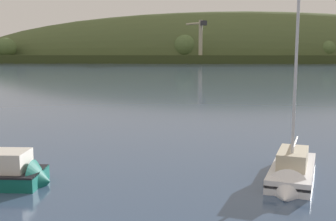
{
  "coord_description": "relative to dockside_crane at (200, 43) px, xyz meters",
  "views": [
    {
      "loc": [
        1.76,
        -2.24,
        6.0
      ],
      "look_at": [
        0.35,
        29.07,
        1.54
      ],
      "focal_mm": 44.33,
      "sensor_mm": 36.0,
      "label": 1
    }
  ],
  "objects": [
    {
      "name": "dockside_crane",
      "position": [
        0.0,
        0.0,
        0.0
      ],
      "size": [
        10.32,
        11.4,
        21.37
      ],
      "rotation": [
        0.0,
        0.0,
        2.29
      ],
      "color": "#4C4C51",
      "rests_on": "ground"
    },
    {
      "name": "far_shoreline_hill",
      "position": [
        18.0,
        36.29,
        -10.12
      ],
      "size": [
        407.96,
        79.2,
        57.72
      ],
      "rotation": [
        0.0,
        0.0,
        -0.02
      ],
      "color": "#35401E",
      "rests_on": "ground"
    },
    {
      "name": "sailboat_near_mooring",
      "position": [
        -1.72,
        -189.66,
        -10.02
      ],
      "size": [
        3.83,
        6.72,
        11.04
      ],
      "rotation": [
        0.0,
        0.0,
        4.39
      ],
      "color": "white",
      "rests_on": "ground"
    }
  ]
}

